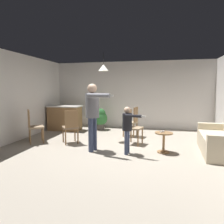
# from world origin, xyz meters

# --- Properties ---
(ground) EXTENTS (7.68, 7.68, 0.00)m
(ground) POSITION_xyz_m (0.00, 0.00, 0.00)
(ground) COLOR #9E9384
(wall_back) EXTENTS (6.40, 0.10, 2.70)m
(wall_back) POSITION_xyz_m (0.00, 3.20, 1.35)
(wall_back) COLOR silver
(wall_back) RESTS_ON ground
(wall_left) EXTENTS (0.10, 6.40, 2.70)m
(wall_left) POSITION_xyz_m (-3.20, 0.00, 1.35)
(wall_left) COLOR silver
(wall_left) RESTS_ON ground
(couch_floral) EXTENTS (0.97, 1.85, 1.00)m
(couch_floral) POSITION_xyz_m (2.64, 0.30, 0.33)
(couch_floral) COLOR beige
(couch_floral) RESTS_ON ground
(kitchen_counter) EXTENTS (1.26, 0.66, 0.95)m
(kitchen_counter) POSITION_xyz_m (-2.45, 2.14, 0.48)
(kitchen_counter) COLOR olive
(kitchen_counter) RESTS_ON ground
(side_table_by_couch) EXTENTS (0.44, 0.44, 0.52)m
(side_table_by_couch) POSITION_xyz_m (1.23, 0.06, 0.33)
(side_table_by_couch) COLOR olive
(side_table_by_couch) RESTS_ON ground
(person_adult) EXTENTS (0.80, 0.62, 1.74)m
(person_adult) POSITION_xyz_m (-0.55, -0.19, 1.08)
(person_adult) COLOR #384260
(person_adult) RESTS_ON ground
(person_child) EXTENTS (0.57, 0.42, 1.18)m
(person_child) POSITION_xyz_m (0.35, -0.25, 0.73)
(person_child) COLOR #384260
(person_child) RESTS_ON ground
(dining_chair_by_counter) EXTENTS (0.49, 0.49, 1.00)m
(dining_chair_by_counter) POSITION_xyz_m (0.24, 1.65, 0.55)
(dining_chair_by_counter) COLOR olive
(dining_chair_by_counter) RESTS_ON ground
(dining_chair_near_wall) EXTENTS (0.52, 0.52, 1.00)m
(dining_chair_near_wall) POSITION_xyz_m (0.34, 0.72, 0.55)
(dining_chair_near_wall) COLOR olive
(dining_chair_near_wall) RESTS_ON ground
(dining_chair_centre_back) EXTENTS (0.59, 0.59, 1.00)m
(dining_chair_centre_back) POSITION_xyz_m (-2.52, 0.17, 0.55)
(dining_chair_centre_back) COLOR olive
(dining_chair_centre_back) RESTS_ON ground
(dining_chair_spare) EXTENTS (0.59, 0.59, 1.00)m
(dining_chair_spare) POSITION_xyz_m (-1.41, 0.34, 0.55)
(dining_chair_spare) COLOR olive
(dining_chair_spare) RESTS_ON ground
(potted_plant_corner) EXTENTS (0.55, 0.55, 0.84)m
(potted_plant_corner) POSITION_xyz_m (-1.12, 2.53, 0.46)
(potted_plant_corner) COLOR #4C4742
(potted_plant_corner) RESTS_ON ground
(spare_remote_on_table) EXTENTS (0.12, 0.12, 0.04)m
(spare_remote_on_table) POSITION_xyz_m (1.18, 0.07, 0.54)
(spare_remote_on_table) COLOR white
(spare_remote_on_table) RESTS_ON side_table_by_couch
(ceiling_light_pendant) EXTENTS (0.32, 0.32, 0.55)m
(ceiling_light_pendant) POSITION_xyz_m (-0.59, 1.01, 2.25)
(ceiling_light_pendant) COLOR silver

